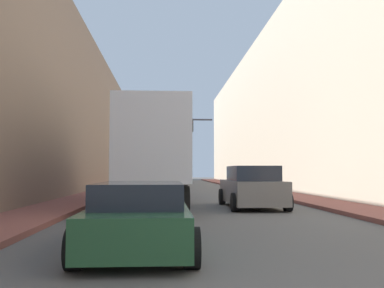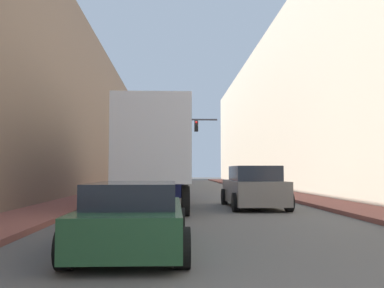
{
  "view_description": "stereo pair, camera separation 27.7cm",
  "coord_description": "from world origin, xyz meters",
  "px_view_note": "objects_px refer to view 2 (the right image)",
  "views": [
    {
      "loc": [
        -1.44,
        -1.71,
        1.5
      ],
      "look_at": [
        -0.56,
        12.36,
        2.39
      ],
      "focal_mm": 40.0,
      "sensor_mm": 36.0,
      "label": 1
    },
    {
      "loc": [
        -1.16,
        -1.72,
        1.5
      ],
      "look_at": [
        -0.56,
        12.36,
        2.39
      ],
      "focal_mm": 40.0,
      "sensor_mm": 36.0,
      "label": 2
    }
  ],
  "objects_px": {
    "traffic_signal_gantry": "(157,136)",
    "suv_car": "(253,188)",
    "semi_truck": "(158,155)",
    "sedan_car": "(135,216)"
  },
  "relations": [
    {
      "from": "semi_truck",
      "to": "sedan_car",
      "type": "relative_size",
      "value": 2.85
    },
    {
      "from": "semi_truck",
      "to": "traffic_signal_gantry",
      "type": "height_order",
      "value": "traffic_signal_gantry"
    },
    {
      "from": "suv_car",
      "to": "traffic_signal_gantry",
      "type": "distance_m",
      "value": 17.4
    },
    {
      "from": "sedan_car",
      "to": "traffic_signal_gantry",
      "type": "distance_m",
      "value": 25.76
    },
    {
      "from": "sedan_car",
      "to": "suv_car",
      "type": "relative_size",
      "value": 0.98
    },
    {
      "from": "suv_car",
      "to": "sedan_car",
      "type": "bearing_deg",
      "value": -113.88
    },
    {
      "from": "suv_car",
      "to": "traffic_signal_gantry",
      "type": "height_order",
      "value": "traffic_signal_gantry"
    },
    {
      "from": "semi_truck",
      "to": "traffic_signal_gantry",
      "type": "xyz_separation_m",
      "value": [
        -0.63,
        14.17,
        2.03
      ]
    },
    {
      "from": "semi_truck",
      "to": "suv_car",
      "type": "bearing_deg",
      "value": -29.51
    },
    {
      "from": "traffic_signal_gantry",
      "to": "suv_car",
      "type": "bearing_deg",
      "value": -74.32
    }
  ]
}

